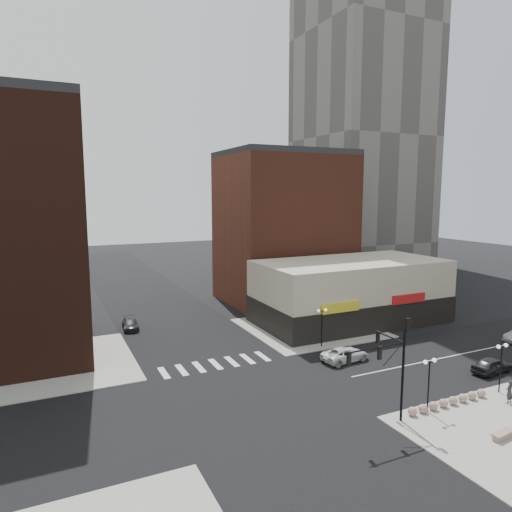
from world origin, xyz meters
TOP-DOWN VIEW (x-y plane):
  - ground at (0.00, 0.00)m, footprint 240.00×240.00m
  - road_ew at (0.00, 0.00)m, footprint 200.00×14.00m
  - road_ns at (0.00, 0.00)m, footprint 14.00×200.00m
  - sidewalk_nw at (-14.50, 14.50)m, footprint 15.00×15.00m
  - sidewalk_ne at (14.50, 14.50)m, footprint 15.00×15.00m
  - building_ne_midrise at (19.00, 29.50)m, footprint 18.00×15.00m
  - tower_near at (40.00, 38.00)m, footprint 20.00×20.00m
  - tower_far at (60.00, 56.00)m, footprint 18.00×18.00m
  - building_ne_row at (21.00, 15.00)m, footprint 24.20×12.20m
  - traffic_signal at (7.24, -7.83)m, footprint 5.59×3.09m
  - street_lamp_se_a at (11.00, -8.00)m, footprint 1.22×0.32m
  - street_lamp_se_b at (19.00, -8.00)m, footprint 1.22×0.32m
  - street_lamp_ne at (12.00, 8.00)m, footprint 1.22×0.32m
  - bollard_row at (13.18, -8.00)m, footprint 8.02×0.67m
  - white_suv at (11.84, 3.57)m, footprint 5.16×2.75m
  - dark_sedan_east at (22.36, -4.73)m, footprint 4.50×2.12m
  - dark_sedan_north at (-5.54, 23.58)m, footprint 2.18×4.59m
  - pedestrian at (17.90, -9.68)m, footprint 0.75×0.54m
  - stone_bench at (12.74, -13.00)m, footprint 1.99×0.81m

SIDE VIEW (x-z plane):
  - ground at x=0.00m, z-range 0.00..0.00m
  - road_ew at x=0.00m, z-range 0.00..0.02m
  - road_ns at x=0.00m, z-range 0.00..0.02m
  - sidewalk_nw at x=-14.50m, z-range 0.00..0.12m
  - sidewalk_ne at x=14.50m, z-range 0.00..0.12m
  - stone_bench at x=12.74m, z-range 0.14..0.59m
  - bollard_row at x=13.18m, z-range 0.12..0.79m
  - dark_sedan_north at x=-5.54m, z-range 0.00..1.29m
  - white_suv at x=11.84m, z-range 0.00..1.38m
  - dark_sedan_east at x=22.36m, z-range 0.00..1.49m
  - pedestrian at x=17.90m, z-range 0.12..2.03m
  - street_lamp_se_a at x=11.00m, z-range 1.21..5.37m
  - street_lamp_se_b at x=19.00m, z-range 1.21..5.37m
  - street_lamp_ne at x=12.00m, z-range 1.21..5.37m
  - building_ne_row at x=21.00m, z-range -0.70..7.30m
  - traffic_signal at x=7.24m, z-range 1.07..8.85m
  - building_ne_midrise at x=19.00m, z-range 0.00..22.00m
  - tower_far at x=60.00m, z-range 0.00..82.00m
  - tower_near at x=40.00m, z-range 0.00..90.00m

